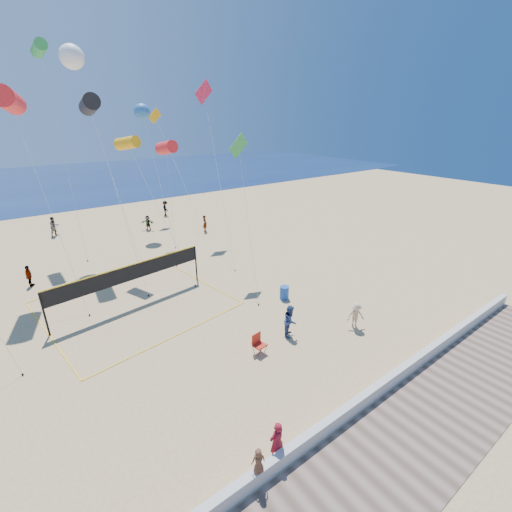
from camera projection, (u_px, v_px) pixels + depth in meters
ground at (265, 389)px, 14.28m from camera, size 120.00×120.00×0.00m
ocean at (50, 181)px, 60.44m from camera, size 140.00×50.00×0.03m
seawall at (318, 433)px, 11.93m from camera, size 32.00×0.30×0.60m
boardwalk at (365, 484)px, 10.55m from camera, size 32.00×3.60×0.03m
woman at (277, 441)px, 11.08m from camera, size 0.58×0.40×1.55m
toddler at (258, 461)px, 10.18m from camera, size 0.50×0.41×0.88m
bystander_a at (290, 320)px, 17.53m from camera, size 1.06×1.03×1.72m
bystander_b at (356, 316)px, 18.18m from camera, size 1.09×0.92×1.47m
far_person_0 at (29, 276)px, 22.71m from camera, size 0.65×0.94×1.48m
far_person_1 at (148, 223)px, 34.16m from camera, size 1.26×1.29×1.47m
far_person_2 at (205, 224)px, 33.64m from camera, size 0.44×0.63×1.63m
far_person_3 at (54, 227)px, 32.36m from camera, size 1.11×1.01×1.86m
far_person_4 at (165, 208)px, 39.19m from camera, size 0.66×1.11×1.69m
camp_chair at (258, 342)px, 16.27m from camera, size 0.62×0.74×1.14m
trash_barrel at (284, 293)px, 21.24m from camera, size 0.60×0.60×0.83m
volleyball_net at (130, 277)px, 20.17m from camera, size 10.75×10.62×2.55m
kite_0 at (9, 100)px, 18.94m from camera, size 1.95×7.26×12.17m
kite_1 at (89, 105)px, 22.65m from camera, size 1.27×8.43×12.01m
kite_2 at (127, 143)px, 22.37m from camera, size 2.46×6.06×9.47m
kite_4 at (240, 154)px, 22.02m from camera, size 2.91×5.14×9.63m
kite_5 at (205, 100)px, 28.77m from camera, size 4.16×9.34×13.52m
kite_6 at (72, 57)px, 24.44m from camera, size 1.87×7.99×15.37m
kite_7 at (142, 112)px, 30.64m from camera, size 1.68×7.28×11.69m
kite_8 at (39, 48)px, 24.58m from camera, size 0.99×5.44×15.71m
kite_9 at (158, 124)px, 34.87m from camera, size 1.58×8.62×11.46m
kite_10 at (166, 148)px, 28.05m from camera, size 2.83×6.50×8.87m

